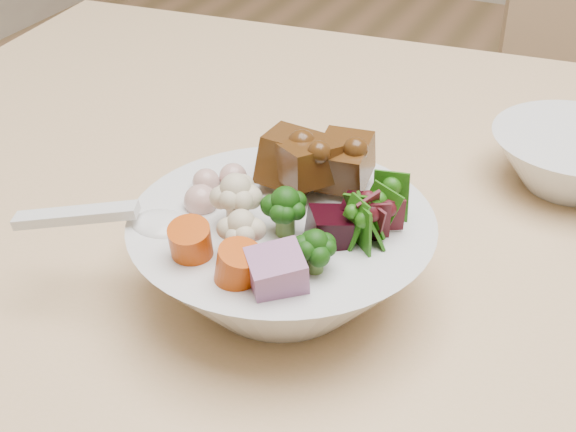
# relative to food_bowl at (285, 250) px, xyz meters

# --- Properties ---
(food_bowl) EXTENTS (0.23, 0.23, 0.13)m
(food_bowl) POSITION_rel_food_bowl_xyz_m (0.00, 0.00, 0.00)
(food_bowl) COLOR silver
(food_bowl) RESTS_ON dining_table
(soup_spoon) EXTENTS (0.14, 0.07, 0.03)m
(soup_spoon) POSITION_rel_food_bowl_xyz_m (-0.10, -0.05, 0.03)
(soup_spoon) COLOR silver
(soup_spoon) RESTS_ON food_bowl
(side_bowl) EXTENTS (0.16, 0.16, 0.05)m
(side_bowl) POSITION_rel_food_bowl_xyz_m (0.18, 0.27, -0.01)
(side_bowl) COLOR silver
(side_bowl) RESTS_ON dining_table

